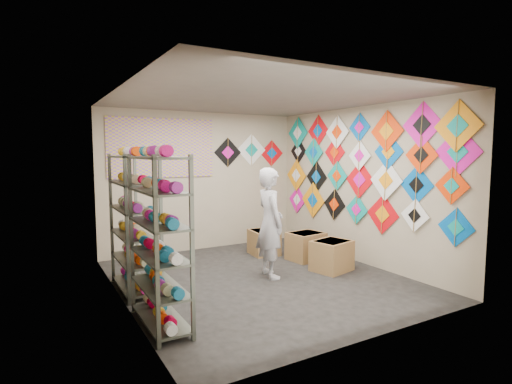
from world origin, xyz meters
TOP-DOWN VIEW (x-y plane):
  - ground at (0.00, 0.00)m, footprint 4.50×4.50m
  - room_walls at (0.00, 0.00)m, footprint 4.50×4.50m
  - shelf_rack_front at (-1.78, -0.85)m, footprint 0.40×1.10m
  - shelf_rack_back at (-1.78, 0.45)m, footprint 0.40×1.10m
  - string_spools at (-1.78, -0.20)m, footprint 0.12×2.36m
  - kite_wall_display at (1.98, 0.01)m, footprint 0.06×4.32m
  - back_wall_kites at (1.06, 2.24)m, footprint 1.63×0.02m
  - poster at (-0.80, 2.23)m, footprint 2.00×0.01m
  - shopkeeper at (0.20, 0.04)m, footprint 0.73×0.57m
  - carton_a at (1.23, -0.20)m, footprint 0.69×0.62m
  - carton_b at (1.27, 0.55)m, footprint 0.65×0.55m
  - carton_c at (0.81, 1.24)m, footprint 0.53×0.57m

SIDE VIEW (x-z plane):
  - ground at x=0.00m, z-range 0.00..0.00m
  - carton_c at x=0.81m, z-range 0.00..0.46m
  - carton_b at x=1.27m, z-range 0.00..0.49m
  - carton_a at x=1.23m, z-range 0.00..0.49m
  - shopkeeper at x=0.20m, z-range 0.00..1.69m
  - shelf_rack_front at x=-1.78m, z-range 0.00..1.90m
  - shelf_rack_back at x=-1.78m, z-range 0.00..1.90m
  - string_spools at x=-1.78m, z-range 0.99..1.11m
  - room_walls at x=0.00m, z-range -0.61..3.89m
  - kite_wall_display at x=1.98m, z-range 0.63..2.71m
  - back_wall_kites at x=1.06m, z-range 1.59..2.28m
  - poster at x=-0.80m, z-range 1.45..2.55m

